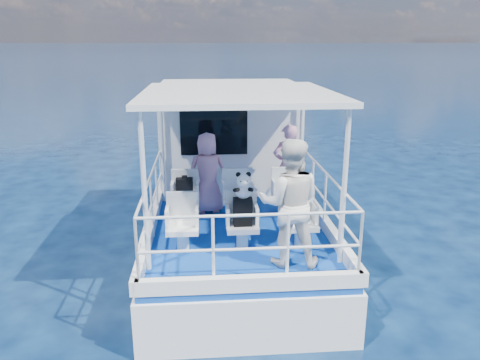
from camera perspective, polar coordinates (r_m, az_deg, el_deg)
name	(u,v)px	position (r m, az deg, el deg)	size (l,w,h in m)	color
ground	(237,267)	(8.63, -0.37, -10.57)	(2000.00, 2000.00, 0.00)	black
hull	(233,244)	(9.53, -0.81, -7.83)	(3.00, 7.00, 1.60)	white
deck	(233,205)	(9.21, -0.83, -3.01)	(2.90, 6.90, 0.10)	#0B3BA0
cabin	(229,134)	(10.16, -1.35, 5.58)	(2.85, 2.00, 2.20)	white
canopy	(238,93)	(7.52, -0.30, 10.50)	(3.00, 3.20, 0.08)	white
canopy_posts	(238,164)	(7.68, -0.26, 1.97)	(2.77, 2.97, 2.20)	white
railings	(239,205)	(7.54, -0.06, -3.07)	(2.84, 3.59, 1.00)	white
seat_port_fwd	(186,208)	(8.36, -6.65, -3.44)	(0.48, 0.46, 0.38)	white
seat_center_fwd	(236,207)	(8.37, -0.48, -3.29)	(0.48, 0.46, 0.38)	white
seat_stbd_fwd	(286,205)	(8.48, 5.60, -3.11)	(0.48, 0.46, 0.38)	white
seat_port_aft	(183,238)	(7.16, -6.98, -6.99)	(0.48, 0.46, 0.38)	white
seat_center_aft	(242,236)	(7.17, 0.27, -6.81)	(0.48, 0.46, 0.38)	white
seat_stbd_aft	(300,234)	(7.29, 7.38, -6.53)	(0.48, 0.46, 0.38)	white
passenger_port_fwd	(208,173)	(8.49, -3.96, 0.85)	(0.55, 0.39, 1.48)	pink
passenger_stbd_fwd	(288,166)	(8.85, 5.84, 1.76)	(0.57, 0.38, 1.57)	pink
passenger_stbd_aft	(290,203)	(6.46, 6.07, -2.82)	(0.88, 0.68, 1.80)	white
backpack_port	(185,189)	(8.17, -6.78, -1.09)	(0.29, 0.16, 0.38)	black
backpack_center	(243,212)	(6.98, 0.33, -3.90)	(0.28, 0.16, 0.42)	black
compact_camera	(184,177)	(8.09, -6.79, 0.36)	(0.09, 0.06, 0.06)	black
panda	(243,185)	(6.87, 0.41, -0.65)	(0.26, 0.21, 0.40)	white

